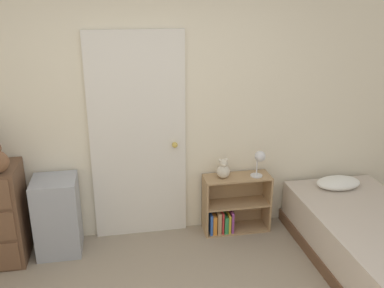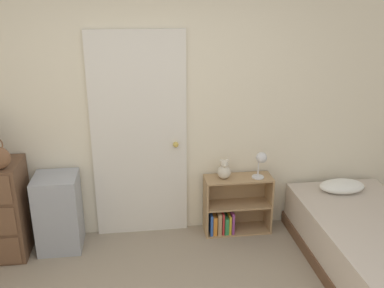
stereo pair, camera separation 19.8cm
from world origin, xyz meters
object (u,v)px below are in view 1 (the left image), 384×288
Objects in this scene: storage_bin at (58,216)px; desk_lamp at (260,159)px; bookshelf at (231,208)px; bed at (372,242)px; teddy_bear at (223,169)px.

desk_lamp is at bearing 0.83° from storage_bin.
bookshelf is (1.71, 0.08, -0.12)m from storage_bin.
storage_bin is at bearing -179.17° from desk_lamp.
desk_lamp is at bearing -10.21° from bookshelf.
bed is at bearing -36.89° from bookshelf.
bed is (1.18, -0.81, -0.46)m from teddy_bear.
desk_lamp is (1.97, 0.03, 0.42)m from storage_bin.
desk_lamp is (0.36, -0.04, 0.10)m from teddy_bear.
storage_bin is 2.73× the size of desk_lamp.
desk_lamp reaches higher than storage_bin.
teddy_bear is 1.51m from bed.
storage_bin is at bearing -177.59° from teddy_bear.
storage_bin is 2.89m from bed.
bookshelf is 0.61m from desk_lamp.
bed is (2.79, -0.74, -0.14)m from storage_bin.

